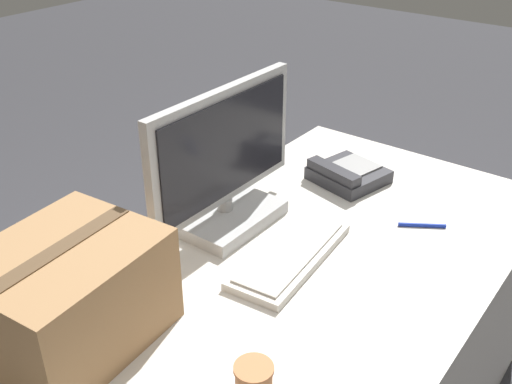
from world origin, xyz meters
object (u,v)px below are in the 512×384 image
(keyboard, at_px, (290,255))
(monitor, at_px, (224,169))
(pen_marker, at_px, (422,225))
(desk_phone, at_px, (347,174))
(cardboard_box, at_px, (68,295))

(keyboard, bearing_deg, monitor, 74.86)
(monitor, xyz_separation_m, pen_marker, (0.32, -0.47, -0.16))
(desk_phone, distance_m, pen_marker, 0.33)
(keyboard, height_order, pen_marker, keyboard)
(monitor, relative_size, cardboard_box, 1.39)
(keyboard, relative_size, cardboard_box, 1.05)
(monitor, distance_m, keyboard, 0.30)
(monitor, bearing_deg, pen_marker, -56.22)
(desk_phone, xyz_separation_m, pen_marker, (-0.11, -0.31, -0.02))
(monitor, distance_m, cardboard_box, 0.58)
(cardboard_box, bearing_deg, desk_phone, -6.45)
(pen_marker, bearing_deg, desk_phone, 127.19)
(keyboard, bearing_deg, pen_marker, -36.47)
(monitor, xyz_separation_m, desk_phone, (0.43, -0.16, -0.14))
(cardboard_box, bearing_deg, keyboard, -21.56)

